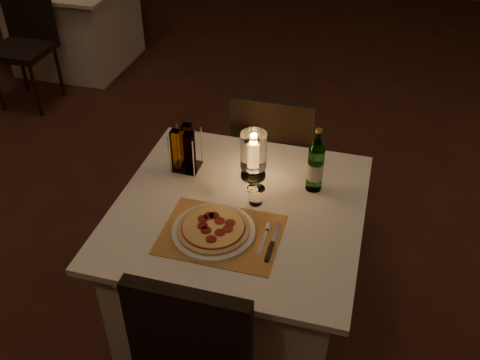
% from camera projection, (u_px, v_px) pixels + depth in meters
% --- Properties ---
extents(floor, '(8.00, 10.00, 0.02)m').
position_uv_depth(floor, '(211.00, 269.00, 2.91)').
color(floor, '#451F16').
rests_on(floor, ground).
extents(main_table, '(1.00, 1.00, 0.74)m').
position_uv_depth(main_table, '(239.00, 269.00, 2.39)').
color(main_table, white).
rests_on(main_table, ground).
extents(chair_far, '(0.42, 0.42, 0.90)m').
position_uv_depth(chair_far, '(274.00, 151.00, 2.84)').
color(chair_far, black).
rests_on(chair_far, ground).
extents(placemat, '(0.45, 0.34, 0.00)m').
position_uv_depth(placemat, '(221.00, 234.00, 2.04)').
color(placemat, '#C48744').
rests_on(placemat, main_table).
extents(plate, '(0.32, 0.32, 0.01)m').
position_uv_depth(plate, '(214.00, 231.00, 2.04)').
color(plate, white).
rests_on(plate, placemat).
extents(pizza, '(0.28, 0.28, 0.02)m').
position_uv_depth(pizza, '(213.00, 228.00, 2.03)').
color(pizza, '#D8B77F').
rests_on(pizza, plate).
extents(fork, '(0.02, 0.18, 0.00)m').
position_uv_depth(fork, '(265.00, 236.00, 2.02)').
color(fork, silver).
rests_on(fork, placemat).
extents(knife, '(0.02, 0.22, 0.01)m').
position_uv_depth(knife, '(271.00, 248.00, 1.97)').
color(knife, black).
rests_on(knife, placemat).
extents(tumbler, '(0.07, 0.07, 0.07)m').
position_uv_depth(tumbler, '(256.00, 196.00, 2.17)').
color(tumbler, white).
rests_on(tumbler, main_table).
extents(water_bottle, '(0.07, 0.07, 0.29)m').
position_uv_depth(water_bottle, '(315.00, 166.00, 2.20)').
color(water_bottle, '#5E9852').
rests_on(water_bottle, main_table).
extents(hurricane_candle, '(0.11, 0.11, 0.22)m').
position_uv_depth(hurricane_candle, '(253.00, 152.00, 2.26)').
color(hurricane_candle, white).
rests_on(hurricane_candle, main_table).
extents(cruet_caddy, '(0.12, 0.12, 0.21)m').
position_uv_depth(cruet_caddy, '(185.00, 151.00, 2.32)').
color(cruet_caddy, white).
rests_on(cruet_caddy, main_table).
extents(neighbor_table_left, '(1.00, 1.00, 0.74)m').
position_uv_depth(neighbor_table_left, '(76.00, 24.00, 4.77)').
color(neighbor_table_left, white).
rests_on(neighbor_table_left, ground).
extents(neighbor_chair_la, '(0.42, 0.42, 0.90)m').
position_uv_depth(neighbor_chair_la, '(25.00, 34.00, 4.12)').
color(neighbor_chair_la, black).
rests_on(neighbor_chair_la, ground).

